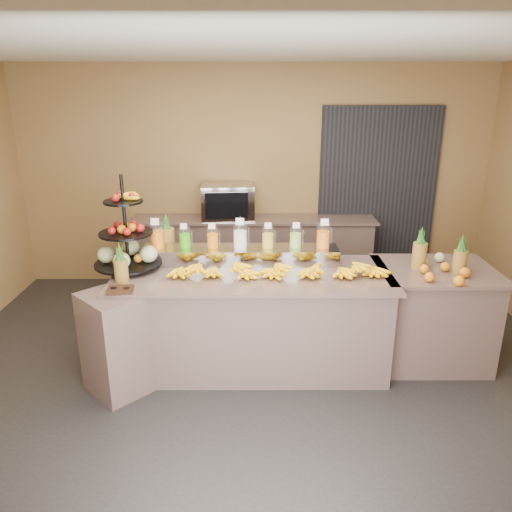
{
  "coord_description": "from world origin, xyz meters",
  "views": [
    {
      "loc": [
        0.02,
        -3.9,
        2.54
      ],
      "look_at": [
        0.03,
        0.3,
        1.09
      ],
      "focal_mm": 35.0,
      "sensor_mm": 36.0,
      "label": 1
    }
  ],
  "objects_px": {
    "fruit_stand": "(131,245)",
    "banana_heap": "(277,268)",
    "pitcher_tray": "(240,255)",
    "condiment_caddy": "(120,290)",
    "right_fruit_pile": "(440,266)",
    "oven_warmer": "(228,201)"
  },
  "relations": [
    {
      "from": "banana_heap",
      "to": "oven_warmer",
      "type": "bearing_deg",
      "value": 104.93
    },
    {
      "from": "pitcher_tray",
      "to": "right_fruit_pile",
      "type": "bearing_deg",
      "value": -9.95
    },
    {
      "from": "condiment_caddy",
      "to": "fruit_stand",
      "type": "bearing_deg",
      "value": 92.2
    },
    {
      "from": "fruit_stand",
      "to": "banana_heap",
      "type": "bearing_deg",
      "value": -10.86
    },
    {
      "from": "fruit_stand",
      "to": "right_fruit_pile",
      "type": "height_order",
      "value": "fruit_stand"
    },
    {
      "from": "banana_heap",
      "to": "fruit_stand",
      "type": "bearing_deg",
      "value": 171.78
    },
    {
      "from": "fruit_stand",
      "to": "right_fruit_pile",
      "type": "bearing_deg",
      "value": -6.01
    },
    {
      "from": "banana_heap",
      "to": "condiment_caddy",
      "type": "height_order",
      "value": "banana_heap"
    },
    {
      "from": "fruit_stand",
      "to": "condiment_caddy",
      "type": "distance_m",
      "value": 0.59
    },
    {
      "from": "pitcher_tray",
      "to": "fruit_stand",
      "type": "bearing_deg",
      "value": -171.32
    },
    {
      "from": "right_fruit_pile",
      "to": "pitcher_tray",
      "type": "bearing_deg",
      "value": 170.05
    },
    {
      "from": "pitcher_tray",
      "to": "condiment_caddy",
      "type": "bearing_deg",
      "value": -143.82
    },
    {
      "from": "right_fruit_pile",
      "to": "oven_warmer",
      "type": "distance_m",
      "value": 2.82
    },
    {
      "from": "banana_heap",
      "to": "fruit_stand",
      "type": "xyz_separation_m",
      "value": [
        -1.32,
        0.19,
        0.15
      ]
    },
    {
      "from": "banana_heap",
      "to": "fruit_stand",
      "type": "relative_size",
      "value": 2.24
    },
    {
      "from": "pitcher_tray",
      "to": "condiment_caddy",
      "type": "height_order",
      "value": "pitcher_tray"
    },
    {
      "from": "fruit_stand",
      "to": "oven_warmer",
      "type": "height_order",
      "value": "fruit_stand"
    },
    {
      "from": "banana_heap",
      "to": "right_fruit_pile",
      "type": "distance_m",
      "value": 1.46
    },
    {
      "from": "right_fruit_pile",
      "to": "banana_heap",
      "type": "bearing_deg",
      "value": -178.95
    },
    {
      "from": "condiment_caddy",
      "to": "right_fruit_pile",
      "type": "distance_m",
      "value": 2.79
    },
    {
      "from": "fruit_stand",
      "to": "condiment_caddy",
      "type": "xyz_separation_m",
      "value": [
        0.02,
        -0.56,
        -0.21
      ]
    },
    {
      "from": "right_fruit_pile",
      "to": "condiment_caddy",
      "type": "bearing_deg",
      "value": -171.9
    }
  ]
}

